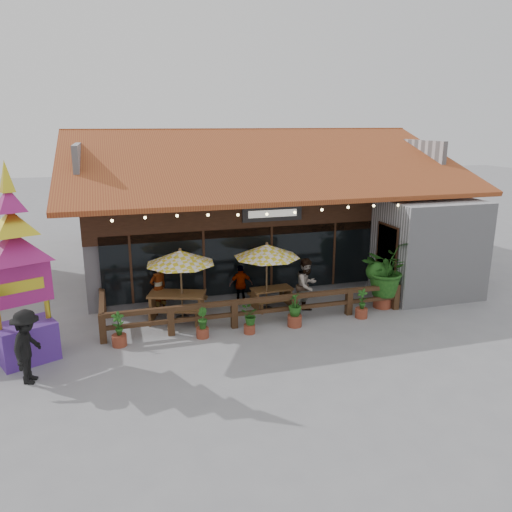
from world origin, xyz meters
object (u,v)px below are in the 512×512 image
object	(u,v)px
umbrella_right	(267,251)
tropical_plant	(384,270)
pedestrian	(28,347)
picnic_table_right	(272,294)
umbrella_left	(180,257)
thai_sign_tower	(15,251)
picnic_table_left	(177,301)

from	to	relation	value
umbrella_right	tropical_plant	bearing A→B (deg)	-12.74
pedestrian	picnic_table_right	bearing A→B (deg)	-52.50
tropical_plant	pedestrian	distance (m)	11.43
picnic_table_right	pedestrian	world-z (taller)	pedestrian
umbrella_left	thai_sign_tower	xyz separation A→B (m)	(-4.50, -1.78, 0.97)
thai_sign_tower	tropical_plant	xyz separation A→B (m)	(11.44, 0.88, -1.71)
tropical_plant	picnic_table_right	bearing A→B (deg)	163.18
thai_sign_tower	picnic_table_right	bearing A→B (deg)	14.66
umbrella_left	umbrella_right	distance (m)	2.93
umbrella_left	picnic_table_right	bearing A→B (deg)	4.19
picnic_table_right	umbrella_right	bearing A→B (deg)	-139.37
picnic_table_left	umbrella_left	bearing A→B (deg)	-31.81
picnic_table_right	pedestrian	bearing A→B (deg)	-155.99
umbrella_left	tropical_plant	xyz separation A→B (m)	(6.95, -0.90, -0.75)
tropical_plant	umbrella_right	bearing A→B (deg)	167.26
umbrella_left	picnic_table_right	size ratio (longest dim) A/B	1.84
thai_sign_tower	umbrella_left	bearing A→B (deg)	21.57
picnic_table_left	picnic_table_right	distance (m)	3.35
umbrella_left	thai_sign_tower	distance (m)	4.93
umbrella_right	picnic_table_right	xyz separation A→B (m)	(0.26, 0.23, -1.65)
thai_sign_tower	tropical_plant	world-z (taller)	thai_sign_tower
umbrella_left	picnic_table_left	xyz separation A→B (m)	(-0.15, 0.09, -1.52)
umbrella_left	tropical_plant	bearing A→B (deg)	-7.38
umbrella_right	pedestrian	distance (m)	7.92
picnic_table_left	picnic_table_right	bearing A→B (deg)	2.39
picnic_table_right	thai_sign_tower	size ratio (longest dim) A/B	0.26
pedestrian	umbrella_left	bearing A→B (deg)	-40.60
umbrella_left	thai_sign_tower	bearing A→B (deg)	-158.43
thai_sign_tower	pedestrian	world-z (taller)	thai_sign_tower
picnic_table_left	thai_sign_tower	size ratio (longest dim) A/B	0.39
picnic_table_left	thai_sign_tower	bearing A→B (deg)	-156.68
umbrella_right	tropical_plant	xyz separation A→B (m)	(4.01, -0.91, -0.74)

